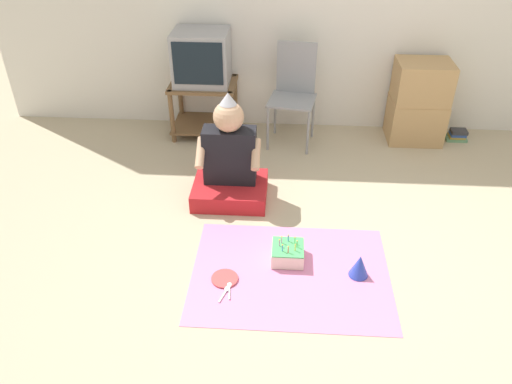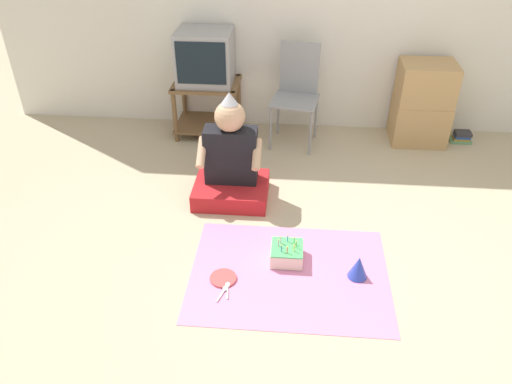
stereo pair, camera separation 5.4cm
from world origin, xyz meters
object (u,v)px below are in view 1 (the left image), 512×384
object	(u,v)px
tv	(202,57)
book_pile	(457,135)
birthday_cake	(288,253)
folding_chair	(294,88)
cardboard_box_stack	(418,102)
paper_plate	(225,278)
person_seated	(230,165)
party_hat_blue	(359,266)

from	to	relation	value
tv	book_pile	bearing A→B (deg)	0.07
birthday_cake	folding_chair	bearing A→B (deg)	89.41
cardboard_box_stack	paper_plate	distance (m)	2.62
tv	paper_plate	world-z (taller)	tv
tv	person_seated	xyz separation A→B (m)	(0.36, -1.10, -0.47)
cardboard_box_stack	paper_plate	xyz separation A→B (m)	(-1.58, -2.06, -0.36)
book_pile	party_hat_blue	distance (m)	2.27
person_seated	birthday_cake	world-z (taller)	person_seated
book_pile	tv	bearing A→B (deg)	-179.93
cardboard_box_stack	birthday_cake	bearing A→B (deg)	-122.74
cardboard_box_stack	party_hat_blue	distance (m)	2.11
person_seated	birthday_cake	bearing A→B (deg)	-57.68
party_hat_blue	folding_chair	bearing A→B (deg)	103.38
tv	party_hat_blue	bearing A→B (deg)	-56.60
party_hat_blue	paper_plate	size ratio (longest dim) A/B	0.91
cardboard_box_stack	book_pile	bearing A→B (deg)	0.34
tv	folding_chair	distance (m)	0.88
tv	book_pile	world-z (taller)	tv
person_seated	party_hat_blue	bearing A→B (deg)	-42.78
person_seated	folding_chair	bearing A→B (deg)	64.44
birthday_cake	party_hat_blue	xyz separation A→B (m)	(0.46, -0.12, 0.02)
party_hat_blue	tv	bearing A→B (deg)	123.40
birthday_cake	paper_plate	bearing A→B (deg)	-151.26
folding_chair	cardboard_box_stack	world-z (taller)	folding_chair
cardboard_box_stack	birthday_cake	size ratio (longest dim) A/B	3.55
book_pile	paper_plate	world-z (taller)	book_pile
tv	paper_plate	distance (m)	2.23
folding_chair	party_hat_blue	distance (m)	1.97
person_seated	party_hat_blue	size ratio (longest dim) A/B	5.56
person_seated	paper_plate	distance (m)	1.00
tv	paper_plate	xyz separation A→B (m)	(0.43, -2.06, -0.75)
cardboard_box_stack	paper_plate	size ratio (longest dim) A/B	4.37
book_pile	party_hat_blue	bearing A→B (deg)	-120.22
cardboard_box_stack	paper_plate	bearing A→B (deg)	-127.58
tv	birthday_cake	bearing A→B (deg)	-65.70
tv	person_seated	world-z (taller)	tv
folding_chair	cardboard_box_stack	size ratio (longest dim) A/B	1.21
person_seated	birthday_cake	distance (m)	0.90
paper_plate	folding_chair	bearing A→B (deg)	77.93
person_seated	book_pile	bearing A→B (deg)	28.04
person_seated	birthday_cake	size ratio (longest dim) A/B	4.10
paper_plate	tv	bearing A→B (deg)	101.71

